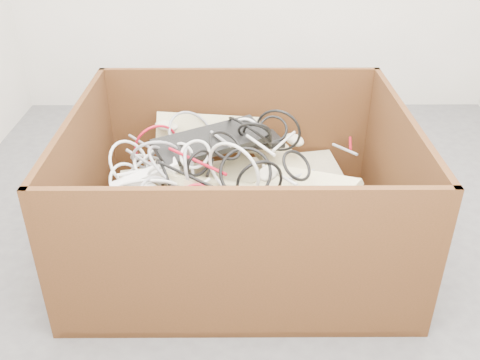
{
  "coord_description": "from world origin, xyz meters",
  "views": [
    {
      "loc": [
        -0.12,
        -1.85,
        1.4
      ],
      "look_at": [
        -0.11,
        0.0,
        0.3
      ],
      "focal_mm": 40.06,
      "sensor_mm": 36.0,
      "label": 1
    }
  ],
  "objects_px": {
    "power_strip_left": "(145,177)",
    "vga_plug": "(315,179)",
    "power_strip_right": "(157,196)",
    "cardboard_box": "(236,214)"
  },
  "relations": [
    {
      "from": "cardboard_box",
      "to": "vga_plug",
      "type": "bearing_deg",
      "value": -7.89
    },
    {
      "from": "vga_plug",
      "to": "power_strip_right",
      "type": "bearing_deg",
      "value": -120.89
    },
    {
      "from": "power_strip_left",
      "to": "vga_plug",
      "type": "height_order",
      "value": "power_strip_left"
    },
    {
      "from": "cardboard_box",
      "to": "vga_plug",
      "type": "height_order",
      "value": "cardboard_box"
    },
    {
      "from": "cardboard_box",
      "to": "vga_plug",
      "type": "distance_m",
      "value": 0.37
    },
    {
      "from": "power_strip_right",
      "to": "cardboard_box",
      "type": "bearing_deg",
      "value": 70.46
    },
    {
      "from": "power_strip_left",
      "to": "vga_plug",
      "type": "xyz_separation_m",
      "value": [
        0.65,
        0.05,
        -0.04
      ]
    },
    {
      "from": "power_strip_left",
      "to": "power_strip_right",
      "type": "height_order",
      "value": "power_strip_left"
    },
    {
      "from": "cardboard_box",
      "to": "power_strip_left",
      "type": "xyz_separation_m",
      "value": [
        -0.34,
        -0.09,
        0.23
      ]
    },
    {
      "from": "power_strip_right",
      "to": "power_strip_left",
      "type": "bearing_deg",
      "value": 172.94
    }
  ]
}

